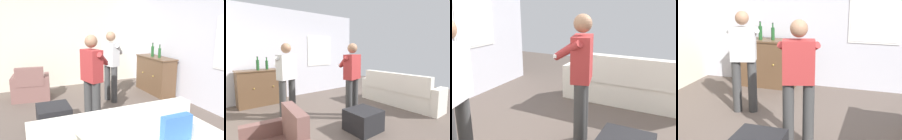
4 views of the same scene
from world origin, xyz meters
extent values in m
plane|color=brown|center=(0.00, 0.00, 0.00)|extent=(10.40, 10.40, 0.00)
cube|color=silver|center=(0.00, 2.66, 1.40)|extent=(5.20, 0.12, 2.80)
cube|color=silver|center=(1.12, 2.60, 1.48)|extent=(0.97, 0.02, 1.05)
cube|color=white|center=(1.12, 2.59, 1.48)|extent=(0.89, 0.03, 0.97)
cube|color=silver|center=(1.99, -0.12, 0.21)|extent=(0.55, 1.94, 0.42)
cube|color=silver|center=(1.78, -0.12, 0.66)|extent=(0.18, 1.94, 0.49)
cube|color=silver|center=(1.99, 0.93, 0.32)|extent=(0.55, 0.18, 0.64)
cube|color=silver|center=(1.99, -1.17, 0.32)|extent=(0.55, 0.18, 0.64)
cube|color=#386BB7|center=(1.91, 0.60, 0.60)|extent=(0.15, 0.40, 0.36)
cube|color=beige|center=(1.91, -0.84, 0.60)|extent=(0.16, 0.41, 0.36)
cube|color=brown|center=(-1.50, -0.89, 0.62)|extent=(0.22, 0.65, 0.45)
cube|color=brown|center=(-1.00, 2.30, 0.48)|extent=(1.25, 0.44, 0.95)
cube|color=brown|center=(-1.00, 2.30, 0.97)|extent=(1.29, 0.48, 0.03)
sphere|color=#B79338|center=(-1.25, 2.06, 0.53)|extent=(0.04, 0.04, 0.04)
sphere|color=#B79338|center=(-0.75, 2.06, 0.53)|extent=(0.04, 0.04, 0.04)
cylinder|color=#1E4C23|center=(-0.83, 2.30, 1.11)|extent=(0.07, 0.07, 0.25)
cylinder|color=#1E4C23|center=(-0.83, 2.30, 1.27)|extent=(0.03, 0.03, 0.08)
cylinder|color=#262626|center=(-0.83, 2.30, 1.32)|extent=(0.03, 0.03, 0.02)
cylinder|color=#1E4C23|center=(-1.08, 2.25, 1.12)|extent=(0.08, 0.08, 0.28)
cylinder|color=#1E4C23|center=(-1.08, 2.25, 1.30)|extent=(0.03, 0.03, 0.08)
cylinder|color=#262626|center=(-1.08, 2.25, 1.35)|extent=(0.04, 0.04, 0.02)
cube|color=black|center=(0.03, -0.59, 0.20)|extent=(0.58, 0.58, 0.40)
cylinder|color=#383838|center=(-0.95, 0.87, 0.44)|extent=(0.15, 0.15, 0.88)
cylinder|color=#383838|center=(-0.70, 0.95, 0.44)|extent=(0.15, 0.15, 0.88)
cube|color=#B7B7B7|center=(-0.83, 0.91, 1.16)|extent=(0.44, 0.32, 0.55)
sphere|color=#8C664C|center=(-0.83, 0.91, 1.57)|extent=(0.22, 0.22, 0.22)
cylinder|color=#B7B7B7|center=(-0.98, 1.03, 1.27)|extent=(0.23, 0.44, 0.29)
cylinder|color=#B7B7B7|center=(-0.76, 1.10, 1.27)|extent=(0.40, 0.34, 0.29)
cube|color=white|center=(-0.91, 1.22, 1.18)|extent=(0.16, 0.08, 0.04)
cylinder|color=#383838|center=(0.22, 0.02, 0.44)|extent=(0.15, 0.15, 0.88)
cylinder|color=#383838|center=(0.47, 0.08, 0.44)|extent=(0.15, 0.15, 0.88)
cube|color=#9E2D2D|center=(0.34, 0.05, 1.16)|extent=(0.44, 0.32, 0.55)
sphere|color=#8C664C|center=(0.34, 0.05, 1.57)|extent=(0.22, 0.22, 0.22)
cylinder|color=#9E2D2D|center=(0.19, 0.17, 1.27)|extent=(0.24, 0.44, 0.29)
cylinder|color=#9E2D2D|center=(0.41, 0.23, 1.27)|extent=(0.40, 0.35, 0.29)
cube|color=white|center=(0.26, 0.36, 1.18)|extent=(0.16, 0.08, 0.04)
camera|label=1|loc=(3.87, -1.09, 1.87)|focal=35.00mm
camera|label=2|loc=(-2.35, -2.77, 1.54)|focal=28.00mm
camera|label=3|loc=(-2.35, -1.07, 1.81)|focal=40.00mm
camera|label=4|loc=(1.35, -3.55, 2.10)|focal=50.00mm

